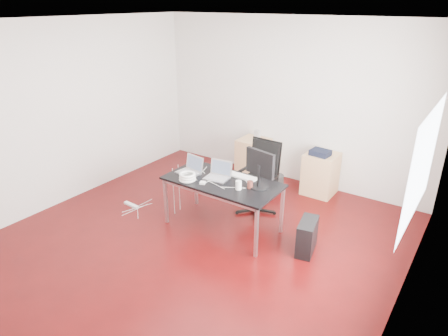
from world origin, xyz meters
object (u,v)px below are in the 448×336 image
Objects in this scene: desk at (223,184)px; pc_tower at (307,236)px; filing_cabinet_right at (320,174)px; filing_cabinet_left at (253,158)px; office_chair at (260,174)px.

pc_tower is (1.23, 0.12, -0.46)m from desk.
filing_cabinet_right is at bearing 68.76° from desk.
office_chair is at bearing -55.43° from filing_cabinet_left.
filing_cabinet_left is 1.56× the size of pc_tower.
office_chair is 1.54× the size of filing_cabinet_left.
office_chair is (0.16, 0.75, -0.07)m from desk.
desk is 1.48× the size of office_chair.
office_chair is 1.24m from filing_cabinet_right.
desk reaches higher than filing_cabinet_right.
filing_cabinet_right is (0.55, 1.08, -0.26)m from office_chair.
desk is at bearing -72.28° from filing_cabinet_left.
filing_cabinet_left is 2.49m from pc_tower.
office_chair is 2.40× the size of pc_tower.
filing_cabinet_left and filing_cabinet_right have the same top height.
desk is 3.56× the size of pc_tower.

